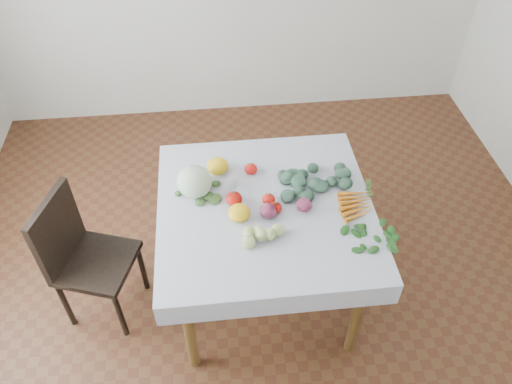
% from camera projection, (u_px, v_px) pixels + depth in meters
% --- Properties ---
extents(ground, '(4.00, 4.00, 0.00)m').
position_uv_depth(ground, '(264.00, 289.00, 3.14)').
color(ground, '#55321B').
extents(table, '(1.00, 1.00, 0.75)m').
position_uv_depth(table, '(265.00, 219.00, 2.68)').
color(table, brown).
rests_on(table, ground).
extents(tablecloth, '(1.12, 1.12, 0.01)m').
position_uv_depth(tablecloth, '(265.00, 207.00, 2.61)').
color(tablecloth, silver).
rests_on(tablecloth, table).
extents(chair, '(0.49, 0.49, 0.86)m').
position_uv_depth(chair, '(80.00, 252.00, 2.73)').
color(chair, black).
rests_on(chair, ground).
extents(cabbage, '(0.22, 0.22, 0.17)m').
position_uv_depth(cabbage, '(195.00, 182.00, 2.62)').
color(cabbage, silver).
rests_on(cabbage, tablecloth).
extents(tomato_a, '(0.11, 0.11, 0.07)m').
position_uv_depth(tomato_a, '(234.00, 199.00, 2.60)').
color(tomato_a, red).
rests_on(tomato_a, tablecloth).
extents(tomato_b, '(0.08, 0.08, 0.06)m').
position_uv_depth(tomato_b, '(251.00, 169.00, 2.77)').
color(tomato_b, red).
rests_on(tomato_b, tablecloth).
extents(tomato_c, '(0.08, 0.08, 0.06)m').
position_uv_depth(tomato_c, '(269.00, 199.00, 2.60)').
color(tomato_c, red).
rests_on(tomato_c, tablecloth).
extents(tomato_d, '(0.08, 0.08, 0.06)m').
position_uv_depth(tomato_d, '(275.00, 208.00, 2.56)').
color(tomato_d, red).
rests_on(tomato_d, tablecloth).
extents(heirloom_back, '(0.16, 0.16, 0.09)m').
position_uv_depth(heirloom_back, '(218.00, 166.00, 2.77)').
color(heirloom_back, orange).
rests_on(heirloom_back, tablecloth).
extents(heirloom_front, '(0.14, 0.14, 0.08)m').
position_uv_depth(heirloom_front, '(239.00, 213.00, 2.52)').
color(heirloom_front, orange).
rests_on(heirloom_front, tablecloth).
extents(onion_a, '(0.11, 0.11, 0.08)m').
position_uv_depth(onion_a, '(268.00, 211.00, 2.53)').
color(onion_a, '#51172C').
rests_on(onion_a, tablecloth).
extents(onion_b, '(0.10, 0.10, 0.07)m').
position_uv_depth(onion_b, '(304.00, 205.00, 2.57)').
color(onion_b, '#51172C').
rests_on(onion_b, tablecloth).
extents(tomatillo_cluster, '(0.19, 0.12, 0.05)m').
position_uv_depth(tomatillo_cluster, '(266.00, 238.00, 2.42)').
color(tomatillo_cluster, '#B5C974').
rests_on(tomatillo_cluster, tablecloth).
extents(carrot_bunch, '(0.19, 0.22, 0.03)m').
position_uv_depth(carrot_bunch, '(358.00, 204.00, 2.60)').
color(carrot_bunch, orange).
rests_on(carrot_bunch, tablecloth).
extents(kale_bunch, '(0.35, 0.33, 0.05)m').
position_uv_depth(kale_bunch, '(313.00, 179.00, 2.72)').
color(kale_bunch, '#355744').
rests_on(kale_bunch, tablecloth).
extents(basil_bunch, '(0.25, 0.21, 0.01)m').
position_uv_depth(basil_bunch, '(370.00, 239.00, 2.44)').
color(basil_bunch, '#21551A').
rests_on(basil_bunch, tablecloth).
extents(dill_bunch, '(0.23, 0.17, 0.02)m').
position_uv_depth(dill_bunch, '(197.00, 194.00, 2.66)').
color(dill_bunch, '#3F6C31').
rests_on(dill_bunch, tablecloth).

